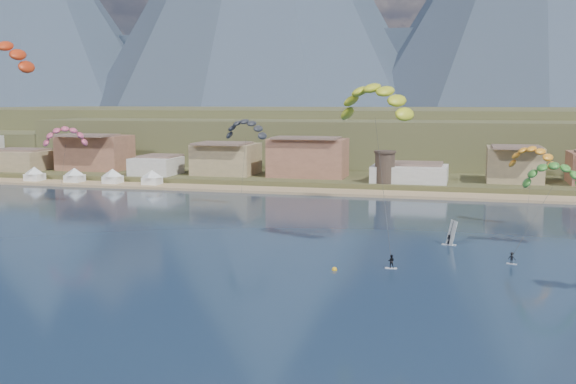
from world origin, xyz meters
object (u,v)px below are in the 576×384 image
Objects in this scene: kitesurfer_green at (553,172)px; buoy at (334,270)px; windsurfer at (450,237)px; watchtower at (385,167)px; kitesurfer_yellow at (375,97)px.

buoy is at bearing -143.53° from kitesurfer_green.
buoy is (-30.73, -22.71, -12.30)m from kitesurfer_green.
kitesurfer_green is 19.12m from windsurfer.
windsurfer is (18.61, -66.66, -5.07)m from watchtower.
watchtower is 2.11× the size of windsurfer.
kitesurfer_yellow reaches higher than buoy.
kitesurfer_green is at bearing -62.53° from watchtower.
kitesurfer_green is 4.35× the size of windsurfer.
watchtower reaches higher than windsurfer.
kitesurfer_green is at bearing 3.78° from windsurfer.
watchtower is at bearing 117.47° from kitesurfer_green.
windsurfer is at bearing -176.22° from kitesurfer_green.
kitesurfer_green is at bearing 36.47° from buoy.
kitesurfer_green reaches higher than buoy.
kitesurfer_yellow is 37.74× the size of buoy.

